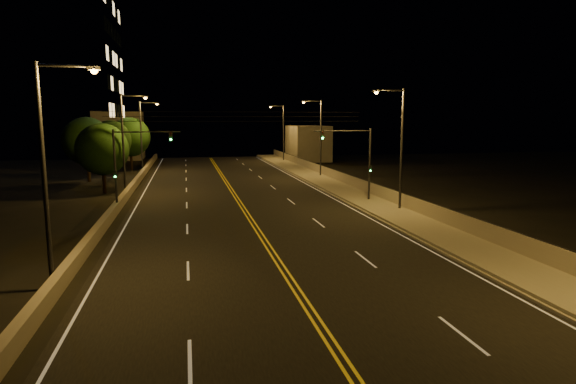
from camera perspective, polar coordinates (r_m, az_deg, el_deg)
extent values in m
plane|color=black|center=(14.87, 7.34, -20.42)|extent=(160.00, 160.00, 0.00)
cube|color=black|center=(33.32, -4.09, -3.84)|extent=(18.00, 120.00, 0.02)
cube|color=gray|center=(36.34, 13.05, -2.76)|extent=(3.60, 120.00, 0.30)
cube|color=gray|center=(35.61, 10.31, -3.03)|extent=(0.14, 120.00, 0.15)
cube|color=gray|center=(36.94, 15.40, -1.64)|extent=(0.30, 120.00, 1.00)
cube|color=gray|center=(33.40, -21.14, -3.72)|extent=(0.45, 120.00, 0.77)
cube|color=gray|center=(84.58, 2.36, 5.81)|extent=(6.00, 10.00, 6.00)
cube|color=gray|center=(91.63, -19.36, 6.33)|extent=(8.00, 8.00, 8.48)
cylinder|color=black|center=(36.85, 15.43, -0.83)|extent=(0.06, 120.00, 0.06)
cube|color=silver|center=(33.29, -18.96, -4.28)|extent=(0.12, 116.00, 0.00)
cube|color=silver|center=(35.50, 9.81, -3.15)|extent=(0.12, 116.00, 0.00)
cube|color=gold|center=(33.30, -4.35, -3.83)|extent=(0.12, 116.00, 0.00)
cube|color=gold|center=(33.34, -3.83, -3.80)|extent=(0.12, 116.00, 0.00)
cube|color=silver|center=(15.51, -11.55, -19.16)|extent=(0.12, 3.00, 0.00)
cube|color=silver|center=(23.85, -11.77, -9.07)|extent=(0.12, 3.00, 0.00)
cube|color=silver|center=(32.54, -11.86, -4.29)|extent=(0.12, 3.00, 0.00)
cube|color=silver|center=(41.37, -11.92, -1.53)|extent=(0.12, 3.00, 0.00)
cube|color=silver|center=(50.25, -11.95, 0.26)|extent=(0.12, 3.00, 0.00)
cube|color=silver|center=(59.17, -11.98, 1.50)|extent=(0.12, 3.00, 0.00)
cube|color=silver|center=(68.12, -11.99, 2.42)|extent=(0.12, 3.00, 0.00)
cube|color=silver|center=(77.07, -12.01, 3.13)|extent=(0.12, 3.00, 0.00)
cube|color=silver|center=(86.04, -12.02, 3.69)|extent=(0.12, 3.00, 0.00)
cube|color=silver|center=(17.89, 19.92, -15.59)|extent=(0.12, 3.00, 0.00)
cube|color=silver|center=(25.46, 9.13, -7.85)|extent=(0.12, 3.00, 0.00)
cube|color=silver|center=(33.74, 3.63, -3.65)|extent=(0.12, 3.00, 0.00)
cube|color=silver|center=(42.31, 0.36, -1.11)|extent=(0.12, 3.00, 0.00)
cube|color=silver|center=(51.04, -1.80, 0.57)|extent=(0.12, 3.00, 0.00)
cube|color=silver|center=(59.84, -3.33, 1.76)|extent=(0.12, 3.00, 0.00)
cube|color=silver|center=(68.70, -4.46, 2.64)|extent=(0.12, 3.00, 0.00)
cube|color=silver|center=(77.59, -5.34, 3.32)|extent=(0.12, 3.00, 0.00)
cube|color=silver|center=(86.50, -6.04, 3.86)|extent=(0.12, 3.00, 0.00)
cylinder|color=#2D2D33|center=(38.06, 13.31, 4.72)|extent=(0.20, 0.20, 9.49)
cylinder|color=#2D2D33|center=(37.59, 12.01, 11.73)|extent=(2.20, 0.12, 0.12)
cube|color=#2D2D33|center=(37.15, 10.42, 11.70)|extent=(0.50, 0.25, 0.14)
sphere|color=#FF9E2D|center=(37.15, 10.42, 11.55)|extent=(0.28, 0.28, 0.28)
cylinder|color=#2D2D33|center=(59.36, 3.91, 6.27)|extent=(0.20, 0.20, 9.49)
cylinder|color=#2D2D33|center=(59.05, 2.91, 10.72)|extent=(2.20, 0.12, 0.12)
cube|color=#2D2D33|center=(58.78, 1.85, 10.67)|extent=(0.50, 0.25, 0.14)
sphere|color=#FF9E2D|center=(58.78, 1.85, 10.58)|extent=(0.28, 0.28, 0.28)
cylinder|color=#2D2D33|center=(81.70, -0.53, 6.94)|extent=(0.20, 0.20, 9.49)
cylinder|color=#2D2D33|center=(81.48, -1.31, 10.17)|extent=(2.20, 0.12, 0.12)
cube|color=#2D2D33|center=(81.28, -2.08, 10.12)|extent=(0.50, 0.25, 0.14)
sphere|color=#FF9E2D|center=(81.28, -2.08, 10.05)|extent=(0.28, 0.28, 0.28)
cylinder|color=#2D2D33|center=(22.32, -26.92, 1.37)|extent=(0.20, 0.20, 9.49)
cylinder|color=#2D2D33|center=(22.03, -24.92, 13.42)|extent=(2.20, 0.12, 0.12)
cube|color=#2D2D33|center=(21.81, -22.02, 13.46)|extent=(0.50, 0.25, 0.14)
sphere|color=#FF9E2D|center=(21.80, -22.00, 13.20)|extent=(0.28, 0.28, 0.28)
cylinder|color=#2D2D33|center=(48.12, -18.95, 5.26)|extent=(0.20, 0.20, 9.49)
cylinder|color=#2D2D33|center=(47.98, -17.90, 10.80)|extent=(2.20, 0.12, 0.12)
cube|color=#2D2D33|center=(47.88, -16.56, 10.78)|extent=(0.50, 0.25, 0.14)
sphere|color=#FF9E2D|center=(47.88, -16.56, 10.66)|extent=(0.28, 0.28, 0.28)
cylinder|color=#2D2D33|center=(67.34, -17.00, 6.20)|extent=(0.20, 0.20, 9.49)
cylinder|color=#2D2D33|center=(67.24, -16.23, 10.15)|extent=(2.20, 0.12, 0.12)
cube|color=#2D2D33|center=(67.17, -15.28, 10.13)|extent=(0.50, 0.25, 0.14)
sphere|color=#FF9E2D|center=(67.17, -15.27, 10.04)|extent=(0.28, 0.28, 0.28)
cylinder|color=#2D2D33|center=(41.97, 9.64, 3.07)|extent=(0.18, 0.18, 6.42)
cylinder|color=#2D2D33|center=(40.94, 6.47, 7.22)|extent=(5.00, 0.10, 0.10)
cube|color=black|center=(40.43, 4.09, 6.74)|extent=(0.28, 0.18, 0.80)
sphere|color=#19FF4C|center=(40.33, 4.13, 6.38)|extent=(0.14, 0.14, 0.14)
cube|color=black|center=(41.85, 9.71, 2.77)|extent=(0.22, 0.14, 0.55)
cylinder|color=#2D2D33|center=(39.41, -19.78, 2.33)|extent=(0.18, 0.18, 6.42)
cylinder|color=#2D2D33|center=(38.95, -16.34, 6.86)|extent=(5.00, 0.10, 0.10)
cube|color=black|center=(38.87, -13.73, 6.44)|extent=(0.28, 0.18, 0.80)
sphere|color=#19FF4C|center=(38.77, -13.72, 6.07)|extent=(0.14, 0.14, 0.14)
cube|color=black|center=(39.28, -19.80, 2.00)|extent=(0.22, 0.14, 0.55)
cylinder|color=black|center=(41.97, -6.00, 8.33)|extent=(22.00, 0.03, 0.03)
cylinder|color=black|center=(41.97, -6.01, 8.88)|extent=(22.00, 0.03, 0.03)
cylinder|color=black|center=(41.97, -6.02, 9.43)|extent=(22.00, 0.03, 0.03)
cube|color=gray|center=(66.92, -30.23, 12.33)|extent=(24.00, 15.00, 25.64)
cylinder|color=black|center=(50.36, -20.95, 1.23)|extent=(0.36, 0.36, 2.38)
sphere|color=black|center=(50.09, -21.15, 4.75)|extent=(5.02, 5.02, 5.02)
cylinder|color=black|center=(60.19, -22.54, 2.37)|extent=(0.36, 0.36, 2.60)
sphere|color=black|center=(59.95, -22.73, 5.60)|extent=(5.49, 5.49, 5.49)
cylinder|color=black|center=(67.00, -20.14, 3.02)|extent=(0.36, 0.36, 2.47)
sphere|color=black|center=(66.79, -20.28, 5.77)|extent=(5.20, 5.20, 5.20)
cylinder|color=black|center=(71.36, -18.07, 3.50)|extent=(0.36, 0.36, 2.60)
sphere|color=black|center=(71.16, -18.20, 6.22)|extent=(5.50, 5.50, 5.50)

